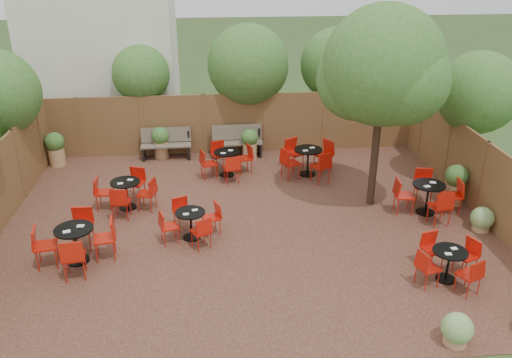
{
  "coord_description": "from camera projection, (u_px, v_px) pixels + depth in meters",
  "views": [
    {
      "loc": [
        -0.8,
        -11.55,
        6.47
      ],
      "look_at": [
        0.3,
        0.5,
        1.0
      ],
      "focal_mm": 36.86,
      "sensor_mm": 36.0,
      "label": 1
    }
  ],
  "objects": [
    {
      "name": "park_bench_right",
      "position": [
        237.0,
        140.0,
        17.2
      ],
      "size": [
        1.65,
        0.58,
        1.01
      ],
      "rotation": [
        0.0,
        0.0,
        0.04
      ],
      "color": "brown",
      "rests_on": "courtyard_paving"
    },
    {
      "name": "courtyard_paving",
      "position": [
        246.0,
        223.0,
        13.21
      ],
      "size": [
        12.0,
        10.0,
        0.02
      ],
      "primitive_type": "cube",
      "color": "#391D17",
      "rests_on": "ground"
    },
    {
      "name": "neighbour_building",
      "position": [
        101.0,
        19.0,
        18.45
      ],
      "size": [
        5.0,
        4.0,
        8.0
      ],
      "primitive_type": "cube",
      "color": "silver",
      "rests_on": "ground"
    },
    {
      "name": "planters",
      "position": [
        224.0,
        154.0,
        15.98
      ],
      "size": [
        11.9,
        4.66,
        1.1
      ],
      "color": "#AB8355",
      "rests_on": "courtyard_paving"
    },
    {
      "name": "courtyard_tree",
      "position": [
        383.0,
        72.0,
        12.75
      ],
      "size": [
        3.03,
        2.97,
        5.21
      ],
      "rotation": [
        0.0,
        0.0,
        -0.33
      ],
      "color": "black",
      "rests_on": "courtyard_paving"
    },
    {
      "name": "ground",
      "position": [
        246.0,
        224.0,
        13.21
      ],
      "size": [
        80.0,
        80.0,
        0.0
      ],
      "primitive_type": "plane",
      "color": "#354F23",
      "rests_on": "ground"
    },
    {
      "name": "overhang_foliage",
      "position": [
        177.0,
        92.0,
        14.3
      ],
      "size": [
        15.81,
        10.89,
        2.73
      ],
      "color": "#346621",
      "rests_on": "ground"
    },
    {
      "name": "fence_right",
      "position": [
        482.0,
        179.0,
        13.29
      ],
      "size": [
        0.08,
        10.0,
        2.0
      ],
      "primitive_type": "cube",
      "color": "brown",
      "rests_on": "ground"
    },
    {
      "name": "fence_back",
      "position": [
        235.0,
        124.0,
        17.34
      ],
      "size": [
        12.0,
        0.08,
        2.0
      ],
      "primitive_type": "cube",
      "color": "brown",
      "rests_on": "ground"
    },
    {
      "name": "park_bench_left",
      "position": [
        166.0,
        143.0,
        17.01
      ],
      "size": [
        1.62,
        0.56,
        0.99
      ],
      "rotation": [
        0.0,
        0.0,
        0.03
      ],
      "color": "brown",
      "rests_on": "courtyard_paving"
    },
    {
      "name": "bistro_tables",
      "position": [
        256.0,
        198.0,
        13.48
      ],
      "size": [
        10.22,
        7.36,
        0.95
      ],
      "color": "black",
      "rests_on": "courtyard_paving"
    },
    {
      "name": "low_shrubs",
      "position": [
        502.0,
        288.0,
        10.19
      ],
      "size": [
        2.91,
        4.39,
        0.72
      ],
      "color": "#AB8355",
      "rests_on": "courtyard_paving"
    }
  ]
}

